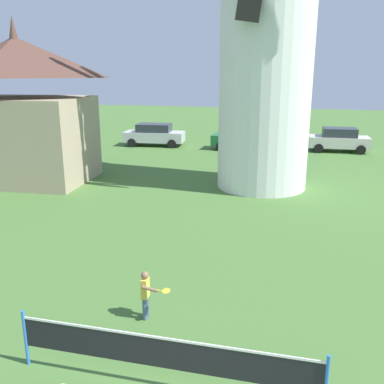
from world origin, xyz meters
TOP-DOWN VIEW (x-y plane):
  - windmill at (-0.04, 16.23)m, footprint 8.40×4.74m
  - tennis_net at (-0.40, 2.36)m, footprint 5.30×0.06m
  - player_far at (-1.41, 4.36)m, footprint 0.68×0.44m
  - parked_car_silver at (-8.49, 25.85)m, footprint 4.35×2.20m
  - parked_car_green at (-2.03, 25.71)m, footprint 4.35×1.94m
  - parked_car_cream at (4.11, 26.59)m, footprint 3.89×1.97m
  - chapel at (-11.27, 14.70)m, footprint 6.63×5.08m

SIDE VIEW (x-z plane):
  - player_far at x=-1.41m, z-range 0.08..1.18m
  - tennis_net at x=-0.40m, z-range 0.14..1.24m
  - parked_car_cream at x=4.11m, z-range 0.03..1.59m
  - parked_car_silver at x=-8.49m, z-range 0.03..1.59m
  - parked_car_green at x=-2.03m, z-range 0.03..1.59m
  - chapel at x=-11.27m, z-range -0.52..7.08m
  - windmill at x=-0.04m, z-range -0.33..15.00m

